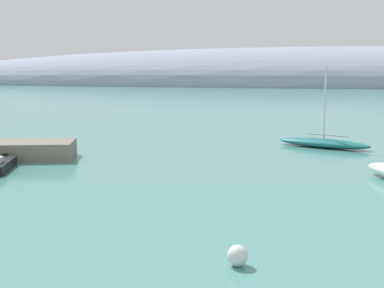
{
  "coord_description": "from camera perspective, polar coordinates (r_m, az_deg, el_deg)",
  "views": [
    {
      "loc": [
        4.22,
        -7.08,
        7.01
      ],
      "look_at": [
        -1.44,
        26.55,
        1.88
      ],
      "focal_mm": 48.81,
      "sensor_mm": 36.0,
      "label": 1
    }
  ],
  "objects": [
    {
      "name": "sailboat_teal_mid_mooring",
      "position": [
        46.45,
        14.16,
        0.14
      ],
      "size": [
        8.2,
        5.13,
        7.02
      ],
      "rotation": [
        0.0,
        0.0,
        2.72
      ],
      "color": "#1E6B70",
      "rests_on": "water"
    },
    {
      "name": "distant_ridge",
      "position": [
        202.71,
        16.16,
        6.24
      ],
      "size": [
        359.08,
        71.18,
        28.0
      ],
      "primitive_type": "ellipsoid",
      "color": "#8E99AD",
      "rests_on": "ground"
    },
    {
      "name": "mooring_buoy_white",
      "position": [
        18.86,
        5.01,
        -12.06
      ],
      "size": [
        0.76,
        0.76,
        0.76
      ],
      "primitive_type": "sphere",
      "color": "silver",
      "rests_on": "water"
    }
  ]
}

